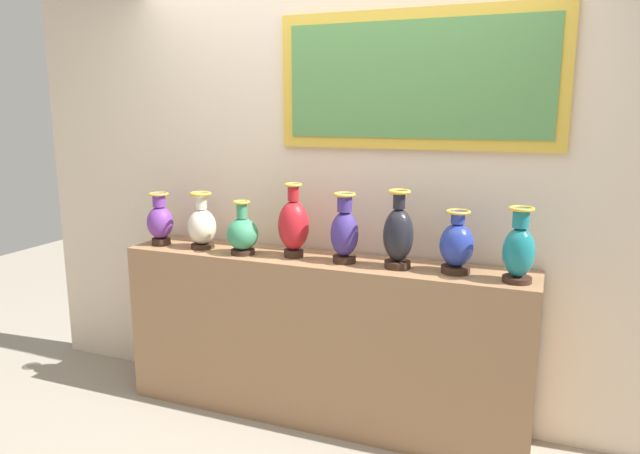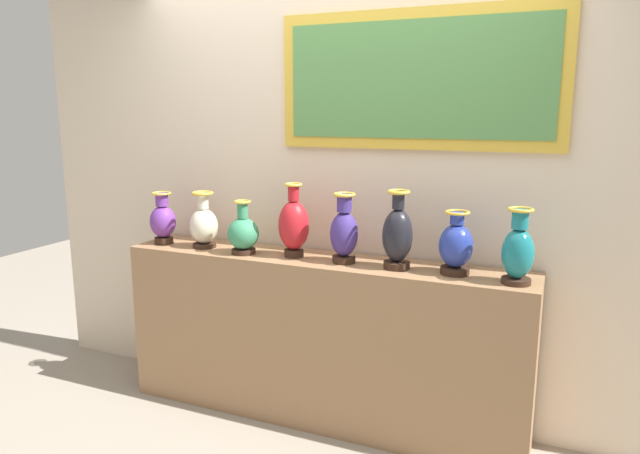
# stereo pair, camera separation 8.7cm
# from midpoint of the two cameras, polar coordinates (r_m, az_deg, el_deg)

# --- Properties ---
(ground_plane) EXTENTS (10.21, 10.21, 0.00)m
(ground_plane) POSITION_cam_midpoint_polar(r_m,az_deg,el_deg) (3.63, -0.72, -18.00)
(ground_plane) COLOR gray
(display_shelf) EXTENTS (2.36, 0.40, 0.96)m
(display_shelf) POSITION_cam_midpoint_polar(r_m,az_deg,el_deg) (3.42, -0.74, -10.95)
(display_shelf) COLOR #99704C
(display_shelf) RESTS_ON ground_plane
(back_wall) EXTENTS (4.21, 0.14, 2.64)m
(back_wall) POSITION_cam_midpoint_polar(r_m,az_deg,el_deg) (3.42, 1.11, 4.03)
(back_wall) COLOR beige
(back_wall) RESTS_ON ground_plane
(vase_violet) EXTENTS (0.16, 0.16, 0.32)m
(vase_violet) POSITION_cam_midpoint_polar(r_m,az_deg,el_deg) (3.72, -16.05, 0.52)
(vase_violet) COLOR #382319
(vase_violet) RESTS_ON display_shelf
(vase_ivory) EXTENTS (0.17, 0.17, 0.34)m
(vase_ivory) POSITION_cam_midpoint_polar(r_m,az_deg,el_deg) (3.56, -12.18, 0.17)
(vase_ivory) COLOR #382319
(vase_ivory) RESTS_ON display_shelf
(vase_jade) EXTENTS (0.18, 0.18, 0.31)m
(vase_jade) POSITION_cam_midpoint_polar(r_m,az_deg,el_deg) (3.38, -8.35, -0.64)
(vase_jade) COLOR #382319
(vase_jade) RESTS_ON display_shelf
(vase_crimson) EXTENTS (0.18, 0.18, 0.42)m
(vase_crimson) POSITION_cam_midpoint_polar(r_m,az_deg,el_deg) (3.27, -3.37, 0.19)
(vase_crimson) COLOR #382319
(vase_crimson) RESTS_ON display_shelf
(vase_indigo) EXTENTS (0.15, 0.15, 0.38)m
(vase_indigo) POSITION_cam_midpoint_polar(r_m,az_deg,el_deg) (3.15, 1.62, -0.50)
(vase_indigo) COLOR #382319
(vase_indigo) RESTS_ON display_shelf
(vase_onyx) EXTENTS (0.16, 0.16, 0.42)m
(vase_onyx) POSITION_cam_midpoint_polar(r_m,az_deg,el_deg) (3.06, 6.86, -0.75)
(vase_onyx) COLOR #382319
(vase_onyx) RESTS_ON display_shelf
(vase_cobalt) EXTENTS (0.17, 0.17, 0.32)m
(vase_cobalt) POSITION_cam_midpoint_polar(r_m,az_deg,el_deg) (3.02, 12.44, -1.77)
(vase_cobalt) COLOR #382319
(vase_cobalt) RESTS_ON display_shelf
(vase_teal) EXTENTS (0.15, 0.15, 0.37)m
(vase_teal) POSITION_cam_midpoint_polar(r_m,az_deg,el_deg) (2.93, 18.10, -2.17)
(vase_teal) COLOR #382319
(vase_teal) RESTS_ON display_shelf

